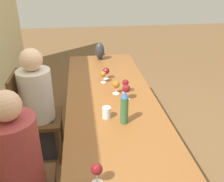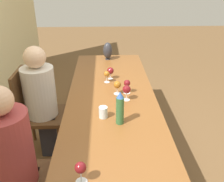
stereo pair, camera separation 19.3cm
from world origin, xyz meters
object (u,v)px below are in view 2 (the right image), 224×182
Objects in this scene: wine_glass_4 at (81,168)px; chair_far at (35,111)px; wine_glass_3 at (127,90)px; chair_near at (5,175)px; person_far at (42,99)px; wine_glass_0 at (110,71)px; wine_glass_1 at (127,84)px; water_bottle at (120,108)px; wine_glass_5 at (117,85)px; vase at (108,51)px; wine_glass_2 at (107,74)px; water_tumbler at (103,112)px; person_near at (13,159)px.

chair_far reaches higher than wine_glass_4.
chair_far is at bearing 77.63° from wine_glass_3.
wine_glass_3 is 1.23m from chair_near.
chair_far is (0.92, 0.00, 0.00)m from chair_near.
wine_glass_4 is 1.34m from person_far.
wine_glass_1 is (-0.37, -0.15, 0.01)m from wine_glass_0.
wine_glass_3 is 1.05× the size of wine_glass_4.
water_bottle is 1.99× the size of wine_glass_1.
wine_glass_3 is at bearing -148.61° from wine_glass_5.
vase reaches higher than wine_glass_0.
wine_glass_2 is 0.95× the size of wine_glass_5.
wine_glass_4 reaches higher than wine_glass_1.
water_tumbler is 1.50m from vase.
person_far reaches higher than wine_glass_4.
chair_far is at bearing 110.83° from wine_glass_0.
water_tumbler is 0.88m from chair_near.
chair_near is 1.00× the size of chair_far.
vase reaches higher than chair_near.
wine_glass_1 is 0.10m from wine_glass_5.
person_far is at bearing -5.43° from chair_near.
water_bottle is 1.19× the size of vase.
wine_glass_0 is at bearing -5.93° from water_tumbler.
wine_glass_4 is at bearing 174.84° from vase.
person_far reaches higher than chair_far.
water_bottle is 0.29× the size of chair_near.
wine_glass_3 is 1.13m from person_near.
wine_glass_2 is at bearing 18.95° from wine_glass_5.
wine_glass_5 reaches higher than water_tumbler.
person_near is at bearing 112.44° from water_bottle.
chair_near is at bearing 145.90° from wine_glass_2.
wine_glass_3 is at bearing -50.34° from person_near.
water_bottle is 0.86m from person_near.
water_bottle is 0.19m from water_tumbler.
person_far reaches higher than vase.
wine_glass_1 reaches higher than wine_glass_2.
wine_glass_2 is (-0.10, 0.04, -0.00)m from wine_glass_0.
chair_near is at bearing 157.38° from vase.
wine_glass_0 is 0.99× the size of wine_glass_5.
person_far reaches higher than wine_glass_3.
wine_glass_1 is at bearing -144.20° from wine_glass_2.
wine_glass_2 is at bearing -6.92° from wine_glass_4.
chair_far is (0.51, 0.73, -0.27)m from water_tumbler.
water_bottle reaches higher than chair_near.
wine_glass_3 is at bearing -12.59° from water_bottle.
chair_far is at bearing 141.09° from vase.
wine_glass_0 is at bearing 8.38° from wine_glass_5.
wine_glass_2 is (-0.77, 0.03, -0.03)m from vase.
wine_glass_4 reaches higher than wine_glass_5.
wine_glass_4 is at bearing 156.72° from water_bottle.
vase is 1.82× the size of wine_glass_2.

